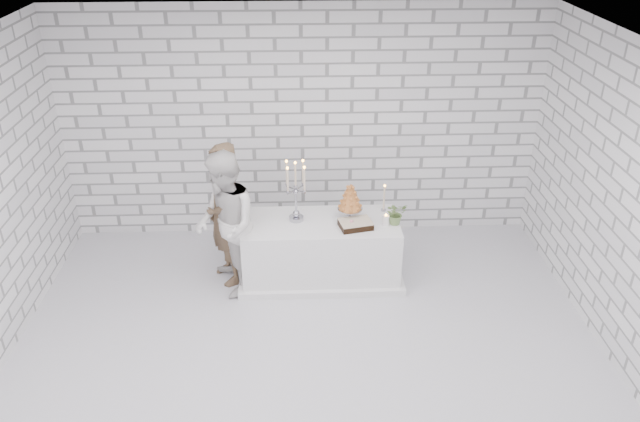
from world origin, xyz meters
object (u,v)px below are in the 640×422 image
at_px(groom, 225,215).
at_px(bride, 226,225).
at_px(croquembouche, 350,202).
at_px(candelabra, 296,191).
at_px(cake_table, 321,249).

xyz_separation_m(groom, bride, (0.03, -0.22, -0.01)).
relative_size(groom, croquembouche, 3.78).
distance_m(bride, candelabra, 0.87).
bearing_deg(bride, cake_table, 85.05).
relative_size(groom, candelabra, 2.32).
xyz_separation_m(groom, croquembouche, (1.43, 0.04, 0.12)).
bearing_deg(cake_table, candelabra, 169.59).
bearing_deg(croquembouche, groom, -178.27).
xyz_separation_m(candelabra, croquembouche, (0.62, 0.00, -0.14)).
xyz_separation_m(groom, candelabra, (0.82, 0.04, 0.26)).
xyz_separation_m(cake_table, croquembouche, (0.34, 0.05, 0.60)).
bearing_deg(groom, croquembouche, 64.51).
bearing_deg(candelabra, groom, -177.11).
bearing_deg(cake_table, croquembouche, 9.04).
distance_m(cake_table, bride, 1.18).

